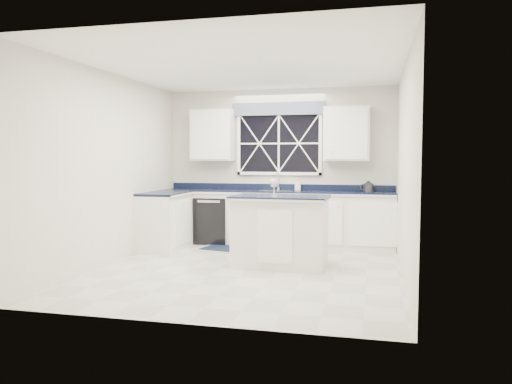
% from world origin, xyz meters
% --- Properties ---
extents(ground, '(4.50, 4.50, 0.00)m').
position_xyz_m(ground, '(0.00, 0.00, 0.00)').
color(ground, beige).
rests_on(ground, ground).
extents(back_wall, '(4.00, 0.10, 2.70)m').
position_xyz_m(back_wall, '(0.00, 2.25, 1.35)').
color(back_wall, silver).
rests_on(back_wall, ground).
extents(base_cabinets, '(3.99, 1.60, 0.90)m').
position_xyz_m(base_cabinets, '(-0.33, 1.78, 0.45)').
color(base_cabinets, white).
rests_on(base_cabinets, ground).
extents(countertop, '(3.98, 0.64, 0.04)m').
position_xyz_m(countertop, '(0.00, 1.95, 0.92)').
color(countertop, black).
rests_on(countertop, base_cabinets).
extents(dishwasher, '(0.60, 0.58, 0.82)m').
position_xyz_m(dishwasher, '(-1.10, 1.95, 0.41)').
color(dishwasher, black).
rests_on(dishwasher, ground).
extents(window, '(1.65, 0.09, 1.26)m').
position_xyz_m(window, '(0.00, 2.20, 1.83)').
color(window, black).
rests_on(window, ground).
extents(upper_cabinets, '(3.10, 0.34, 0.90)m').
position_xyz_m(upper_cabinets, '(0.00, 2.08, 1.90)').
color(upper_cabinets, white).
rests_on(upper_cabinets, ground).
extents(faucet, '(0.05, 0.20, 0.30)m').
position_xyz_m(faucet, '(0.00, 2.14, 1.10)').
color(faucet, '#B9B9BB').
rests_on(faucet, countertop).
extents(island, '(1.33, 0.81, 0.98)m').
position_xyz_m(island, '(0.38, 0.35, 0.49)').
color(island, white).
rests_on(island, ground).
extents(rug, '(1.36, 0.99, 0.02)m').
position_xyz_m(rug, '(-0.54, 1.35, 0.01)').
color(rug, '#A5A6A1').
rests_on(rug, ground).
extents(kettle, '(0.27, 0.19, 0.19)m').
position_xyz_m(kettle, '(1.54, 2.06, 1.03)').
color(kettle, '#2E2E30').
rests_on(kettle, countertop).
extents(wine_glass, '(0.11, 0.11, 0.26)m').
position_xyz_m(wine_glass, '(0.31, 0.24, 1.16)').
color(wine_glass, silver).
rests_on(wine_glass, island).
extents(soap_bottle, '(0.10, 0.11, 0.22)m').
position_xyz_m(soap_bottle, '(0.35, 2.13, 1.05)').
color(soap_bottle, silver).
rests_on(soap_bottle, countertop).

